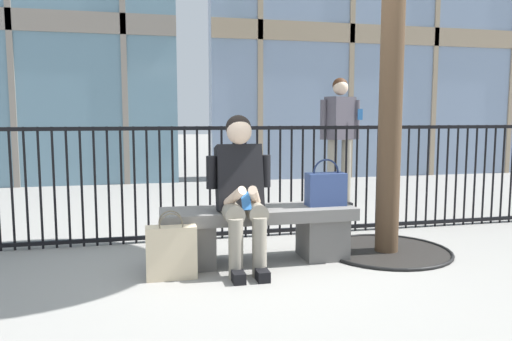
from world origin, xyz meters
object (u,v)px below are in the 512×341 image
(handbag_on_bench, at_px, (326,188))
(shopping_bag, at_px, (171,251))
(stone_bench, at_px, (259,229))
(bystander_at_railing, at_px, (340,132))
(seated_person_with_phone, at_px, (241,187))

(handbag_on_bench, xyz_separation_m, shopping_bag, (-1.31, -0.26, -0.39))
(stone_bench, distance_m, bystander_at_railing, 2.83)
(stone_bench, xyz_separation_m, bystander_at_railing, (1.63, 2.20, 0.73))
(stone_bench, distance_m, handbag_on_bench, 0.67)
(stone_bench, xyz_separation_m, handbag_on_bench, (0.58, -0.01, 0.33))
(stone_bench, height_order, shopping_bag, shopping_bag)
(seated_person_with_phone, height_order, handbag_on_bench, seated_person_with_phone)
(stone_bench, height_order, bystander_at_railing, bystander_at_railing)
(stone_bench, bearing_deg, shopping_bag, -159.68)
(seated_person_with_phone, relative_size, handbag_on_bench, 3.05)
(stone_bench, distance_m, seated_person_with_phone, 0.44)
(stone_bench, height_order, seated_person_with_phone, seated_person_with_phone)
(shopping_bag, relative_size, bystander_at_railing, 0.29)
(shopping_bag, bearing_deg, bystander_at_railing, 46.37)
(stone_bench, bearing_deg, bystander_at_railing, 53.54)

